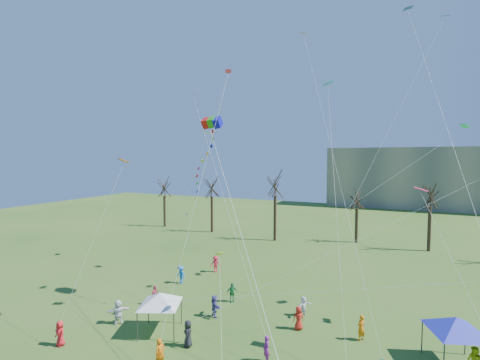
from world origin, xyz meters
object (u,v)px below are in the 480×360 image
at_px(distant_building, 458,178).
at_px(canopy_tent_blue, 456,325).
at_px(canopy_tent_white, 160,299).
at_px(big_box_kite, 203,175).

distance_m(distant_building, canopy_tent_blue, 73.81).
relative_size(canopy_tent_white, canopy_tent_blue, 0.93).
bearing_deg(canopy_tent_blue, big_box_kite, 177.95).
height_order(distant_building, canopy_tent_white, distant_building).
bearing_deg(big_box_kite, canopy_tent_white, -101.54).
xyz_separation_m(canopy_tent_white, canopy_tent_blue, (18.36, 3.91, 0.13)).
distance_m(distant_building, big_box_kite, 77.76).
xyz_separation_m(distant_building, big_box_kite, (-28.83, -72.13, 3.51)).
bearing_deg(big_box_kite, distant_building, 68.22).
bearing_deg(big_box_kite, canopy_tent_blue, -2.05).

